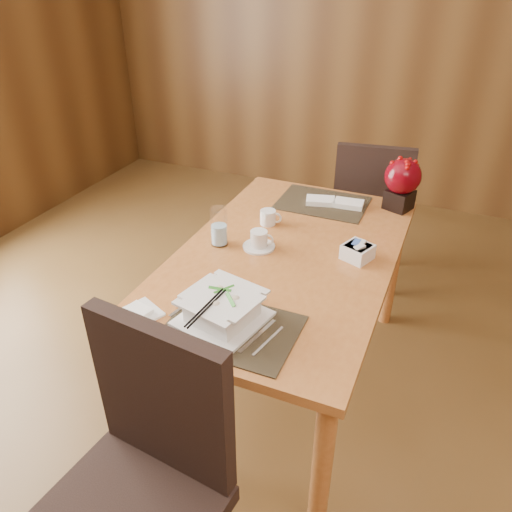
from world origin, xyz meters
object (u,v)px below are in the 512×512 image
at_px(soup_setting, 222,309).
at_px(sugar_caddy, 358,252).
at_px(bread_plate, 139,314).
at_px(near_chair, 141,474).
at_px(dining_table, 286,272).
at_px(coffee_cup, 259,241).
at_px(far_chair, 370,207).
at_px(water_glass, 219,227).
at_px(berry_decor, 402,181).
at_px(creamer_jug, 268,217).

bearing_deg(soup_setting, sugar_caddy, 73.39).
xyz_separation_m(bread_plate, near_chair, (0.29, -0.45, -0.17)).
distance_m(dining_table, coffee_cup, 0.19).
bearing_deg(far_chair, coffee_cup, 65.07).
bearing_deg(water_glass, berry_decor, 45.26).
height_order(dining_table, far_chair, far_chair).
height_order(dining_table, coffee_cup, coffee_cup).
relative_size(sugar_caddy, near_chair, 0.11).
relative_size(water_glass, far_chair, 0.18).
xyz_separation_m(water_glass, far_chair, (0.47, 1.07, -0.29)).
relative_size(coffee_cup, bread_plate, 1.03).
bearing_deg(bread_plate, far_chair, 72.60).
height_order(coffee_cup, berry_decor, berry_decor).
xyz_separation_m(coffee_cup, creamer_jug, (-0.05, 0.22, 0.00)).
bearing_deg(dining_table, berry_decor, 60.06).
bearing_deg(coffee_cup, water_glass, -166.84).
relative_size(dining_table, bread_plate, 10.86).
xyz_separation_m(sugar_caddy, berry_decor, (0.08, 0.56, 0.12)).
bearing_deg(near_chair, soup_setting, 95.83).
bearing_deg(soup_setting, berry_decor, 83.00).
bearing_deg(coffee_cup, creamer_jug, 101.79).
bearing_deg(coffee_cup, soup_setting, -81.19).
height_order(water_glass, creamer_jug, water_glass).
relative_size(sugar_caddy, far_chair, 0.11).
distance_m(dining_table, berry_decor, 0.78).
height_order(soup_setting, near_chair, near_chair).
xyz_separation_m(creamer_jug, bread_plate, (-0.17, -0.83, -0.03)).
bearing_deg(far_chair, dining_table, 72.01).
distance_m(coffee_cup, berry_decor, 0.82).
relative_size(soup_setting, coffee_cup, 2.28).
distance_m(creamer_jug, far_chair, 0.91).
distance_m(soup_setting, creamer_jug, 0.76).
bearing_deg(coffee_cup, near_chair, -85.95).
bearing_deg(bread_plate, berry_decor, 60.28).
relative_size(coffee_cup, sugar_caddy, 1.30).
bearing_deg(creamer_jug, dining_table, -57.72).
bearing_deg(far_chair, creamer_jug, 57.98).
xyz_separation_m(bread_plate, far_chair, (0.51, 1.64, -0.21)).
relative_size(soup_setting, near_chair, 0.31).
distance_m(water_glass, sugar_caddy, 0.61).
relative_size(soup_setting, water_glass, 1.85).
distance_m(berry_decor, far_chair, 0.56).
distance_m(soup_setting, berry_decor, 1.24).
height_order(sugar_caddy, far_chair, far_chair).
bearing_deg(near_chair, far_chair, 90.38).
bearing_deg(creamer_jug, berry_decor, 31.52).
relative_size(coffee_cup, berry_decor, 0.54).
bearing_deg(creamer_jug, sugar_caddy, -23.27).
height_order(water_glass, far_chair, far_chair).
bearing_deg(coffee_cup, berry_decor, 51.95).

